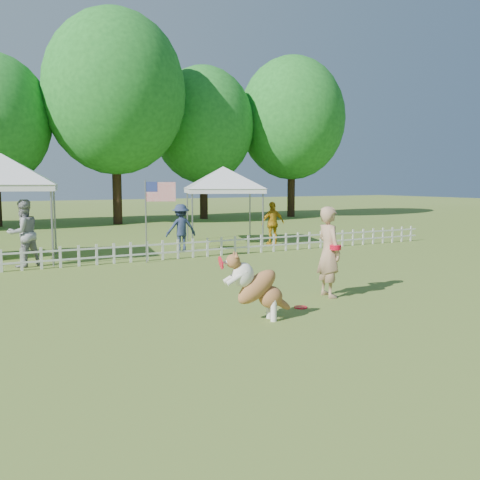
{
  "coord_description": "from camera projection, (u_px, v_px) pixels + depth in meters",
  "views": [
    {
      "loc": [
        -5.56,
        -8.14,
        2.39
      ],
      "look_at": [
        0.13,
        2.0,
        1.1
      ],
      "focal_mm": 40.0,
      "sensor_mm": 36.0,
      "label": 1
    }
  ],
  "objects": [
    {
      "name": "ground",
      "position": [
        286.0,
        309.0,
        10.02
      ],
      "size": [
        120.0,
        120.0,
        0.0
      ],
      "primitive_type": "plane",
      "color": "#526C22",
      "rests_on": "ground"
    },
    {
      "name": "picket_fence",
      "position": [
        155.0,
        251.0,
        16.05
      ],
      "size": [
        22.0,
        0.08,
        0.6
      ],
      "primitive_type": null,
      "color": "silver",
      "rests_on": "ground"
    },
    {
      "name": "handler",
      "position": [
        329.0,
        252.0,
        10.99
      ],
      "size": [
        0.54,
        0.74,
        1.87
      ],
      "primitive_type": "imported",
      "rotation": [
        0.0,
        0.0,
        1.43
      ],
      "color": "tan",
      "rests_on": "ground"
    },
    {
      "name": "dog",
      "position": [
        258.0,
        287.0,
        9.09
      ],
      "size": [
        1.21,
        0.62,
        1.19
      ],
      "primitive_type": null,
      "rotation": [
        0.0,
        0.0,
        -0.21
      ],
      "color": "brown",
      "rests_on": "ground"
    },
    {
      "name": "frisbee_on_turf",
      "position": [
        301.0,
        307.0,
        10.09
      ],
      "size": [
        0.31,
        0.31,
        0.02
      ],
      "primitive_type": "cylinder",
      "rotation": [
        0.0,
        0.0,
        0.27
      ],
      "color": "red",
      "rests_on": "ground"
    },
    {
      "name": "canopy_tent_left",
      "position": [
        3.0,
        209.0,
        15.74
      ],
      "size": [
        3.57,
        3.57,
        3.12
      ],
      "primitive_type": null,
      "rotation": [
        0.0,
        0.0,
        -0.2
      ],
      "color": "silver",
      "rests_on": "ground"
    },
    {
      "name": "canopy_tent_right",
      "position": [
        223.0,
        206.0,
        20.35
      ],
      "size": [
        3.55,
        3.55,
        2.87
      ],
      "primitive_type": null,
      "rotation": [
        0.0,
        0.0,
        -0.34
      ],
      "color": "silver",
      "rests_on": "ground"
    },
    {
      "name": "flag_pole",
      "position": [
        146.0,
        222.0,
        15.54
      ],
      "size": [
        0.9,
        0.42,
        2.41
      ],
      "primitive_type": null,
      "rotation": [
        0.0,
        0.0,
        -0.37
      ],
      "color": "gray",
      "rests_on": "ground"
    },
    {
      "name": "spectator_a",
      "position": [
        23.0,
        233.0,
        14.85
      ],
      "size": [
        1.12,
        1.01,
        1.88
      ],
      "primitive_type": "imported",
      "rotation": [
        0.0,
        0.0,
        3.54
      ],
      "color": "#949599",
      "rests_on": "ground"
    },
    {
      "name": "spectator_b",
      "position": [
        181.0,
        228.0,
        18.03
      ],
      "size": [
        1.1,
        0.7,
        1.61
      ],
      "primitive_type": "imported",
      "rotation": [
        0.0,
        0.0,
        3.04
      ],
      "color": "navy",
      "rests_on": "ground"
    },
    {
      "name": "spectator_c",
      "position": [
        273.0,
        223.0,
        20.05
      ],
      "size": [
        0.97,
        0.46,
        1.62
      ],
      "primitive_type": "imported",
      "rotation": [
        0.0,
        0.0,
        3.07
      ],
      "color": "#BF8A16",
      "rests_on": "ground"
    },
    {
      "name": "tree_center_right",
      "position": [
        115.0,
        109.0,
        28.99
      ],
      "size": [
        7.6,
        7.6,
        12.6
      ],
      "primitive_type": null,
      "color": "#1D6620",
      "rests_on": "ground"
    },
    {
      "name": "tree_right",
      "position": [
        203.0,
        136.0,
        33.33
      ],
      "size": [
        6.2,
        6.2,
        10.4
      ],
      "primitive_type": null,
      "color": "#1D6620",
      "rests_on": "ground"
    },
    {
      "name": "tree_far_right",
      "position": [
        292.0,
        131.0,
        35.32
      ],
      "size": [
        7.0,
        7.0,
        11.4
      ],
      "primitive_type": null,
      "color": "#1D6620",
      "rests_on": "ground"
    }
  ]
}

